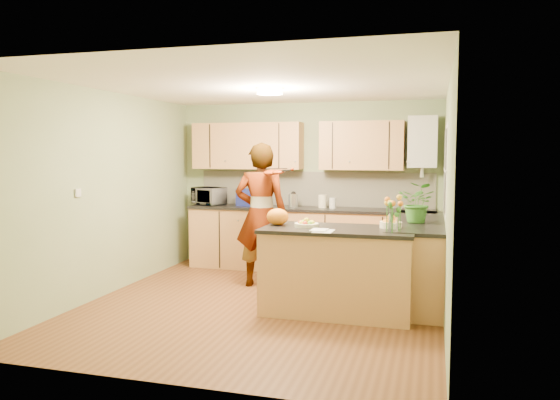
# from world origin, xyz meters

# --- Properties ---
(floor) EXTENTS (4.50, 4.50, 0.00)m
(floor) POSITION_xyz_m (0.00, 0.00, 0.00)
(floor) COLOR brown
(floor) RESTS_ON ground
(ceiling) EXTENTS (4.00, 4.50, 0.02)m
(ceiling) POSITION_xyz_m (0.00, 0.00, 2.50)
(ceiling) COLOR white
(ceiling) RESTS_ON wall_back
(wall_back) EXTENTS (4.00, 0.02, 2.50)m
(wall_back) POSITION_xyz_m (0.00, 2.25, 1.25)
(wall_back) COLOR gray
(wall_back) RESTS_ON floor
(wall_front) EXTENTS (4.00, 0.02, 2.50)m
(wall_front) POSITION_xyz_m (0.00, -2.25, 1.25)
(wall_front) COLOR gray
(wall_front) RESTS_ON floor
(wall_left) EXTENTS (0.02, 4.50, 2.50)m
(wall_left) POSITION_xyz_m (-2.00, 0.00, 1.25)
(wall_left) COLOR gray
(wall_left) RESTS_ON floor
(wall_right) EXTENTS (0.02, 4.50, 2.50)m
(wall_right) POSITION_xyz_m (2.00, 0.00, 1.25)
(wall_right) COLOR gray
(wall_right) RESTS_ON floor
(back_counter) EXTENTS (3.64, 0.62, 0.94)m
(back_counter) POSITION_xyz_m (0.10, 1.95, 0.47)
(back_counter) COLOR #AA7944
(back_counter) RESTS_ON floor
(right_counter) EXTENTS (0.62, 2.24, 0.94)m
(right_counter) POSITION_xyz_m (1.70, 0.85, 0.47)
(right_counter) COLOR #AA7944
(right_counter) RESTS_ON floor
(splashback) EXTENTS (3.60, 0.02, 0.52)m
(splashback) POSITION_xyz_m (0.10, 2.23, 1.20)
(splashback) COLOR beige
(splashback) RESTS_ON back_counter
(upper_cabinets) EXTENTS (3.20, 0.34, 0.70)m
(upper_cabinets) POSITION_xyz_m (-0.18, 2.08, 1.85)
(upper_cabinets) COLOR #AA7944
(upper_cabinets) RESTS_ON wall_back
(boiler) EXTENTS (0.40, 0.30, 0.86)m
(boiler) POSITION_xyz_m (1.70, 2.09, 1.90)
(boiler) COLOR silver
(boiler) RESTS_ON wall_back
(window_right) EXTENTS (0.01, 1.30, 1.05)m
(window_right) POSITION_xyz_m (1.99, 0.60, 1.55)
(window_right) COLOR silver
(window_right) RESTS_ON wall_right
(light_switch) EXTENTS (0.02, 0.09, 0.09)m
(light_switch) POSITION_xyz_m (-1.99, -0.60, 1.30)
(light_switch) COLOR silver
(light_switch) RESTS_ON wall_left
(ceiling_lamp) EXTENTS (0.30, 0.30, 0.07)m
(ceiling_lamp) POSITION_xyz_m (0.00, 0.30, 2.46)
(ceiling_lamp) COLOR #FFEABF
(ceiling_lamp) RESTS_ON ceiling
(peninsula_island) EXTENTS (1.63, 0.84, 0.94)m
(peninsula_island) POSITION_xyz_m (0.88, -0.05, 0.47)
(peninsula_island) COLOR #AA7944
(peninsula_island) RESTS_ON floor
(fruit_dish) EXTENTS (0.26, 0.26, 0.09)m
(fruit_dish) POSITION_xyz_m (0.53, -0.05, 0.97)
(fruit_dish) COLOR #F5EBC4
(fruit_dish) RESTS_ON peninsula_island
(orange_bowl) EXTENTS (0.24, 0.24, 0.14)m
(orange_bowl) POSITION_xyz_m (1.43, 0.10, 0.99)
(orange_bowl) COLOR #F5EBC4
(orange_bowl) RESTS_ON peninsula_island
(flower_vase) EXTENTS (0.23, 0.23, 0.43)m
(flower_vase) POSITION_xyz_m (1.48, -0.23, 1.22)
(flower_vase) COLOR silver
(flower_vase) RESTS_ON peninsula_island
(orange_bag) EXTENTS (0.25, 0.21, 0.19)m
(orange_bag) POSITION_xyz_m (0.18, -0.00, 1.03)
(orange_bag) COLOR orange
(orange_bag) RESTS_ON peninsula_island
(papers) EXTENTS (0.20, 0.27, 0.01)m
(papers) POSITION_xyz_m (0.78, -0.35, 0.94)
(papers) COLOR white
(papers) RESTS_ON peninsula_island
(violinist) EXTENTS (0.75, 0.55, 1.88)m
(violinist) POSITION_xyz_m (-0.29, 0.87, 0.94)
(violinist) COLOR #ECA990
(violinist) RESTS_ON floor
(violin) EXTENTS (0.60, 0.52, 0.15)m
(violin) POSITION_xyz_m (-0.09, 0.65, 1.50)
(violin) COLOR #581D05
(violin) RESTS_ON violinist
(microwave) EXTENTS (0.58, 0.49, 0.27)m
(microwave) POSITION_xyz_m (-1.51, 1.98, 1.07)
(microwave) COLOR silver
(microwave) RESTS_ON back_counter
(blue_box) EXTENTS (0.38, 0.33, 0.25)m
(blue_box) POSITION_xyz_m (-0.85, 1.98, 1.07)
(blue_box) COLOR navy
(blue_box) RESTS_ON back_counter
(kettle) EXTENTS (0.15, 0.15, 0.27)m
(kettle) POSITION_xyz_m (-0.14, 1.96, 1.05)
(kettle) COLOR silver
(kettle) RESTS_ON back_counter
(jar_cream) EXTENTS (0.12, 0.12, 0.19)m
(jar_cream) POSITION_xyz_m (0.29, 2.00, 1.03)
(jar_cream) COLOR #F5EBC4
(jar_cream) RESTS_ON back_counter
(jar_white) EXTENTS (0.11, 0.11, 0.15)m
(jar_white) POSITION_xyz_m (0.46, 1.93, 1.02)
(jar_white) COLOR silver
(jar_white) RESTS_ON back_counter
(potted_plant) EXTENTS (0.51, 0.48, 0.47)m
(potted_plant) POSITION_xyz_m (1.70, 0.60, 1.18)
(potted_plant) COLOR #377828
(potted_plant) RESTS_ON right_counter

